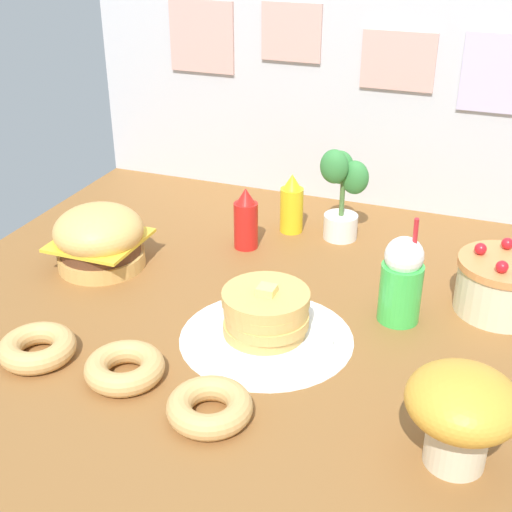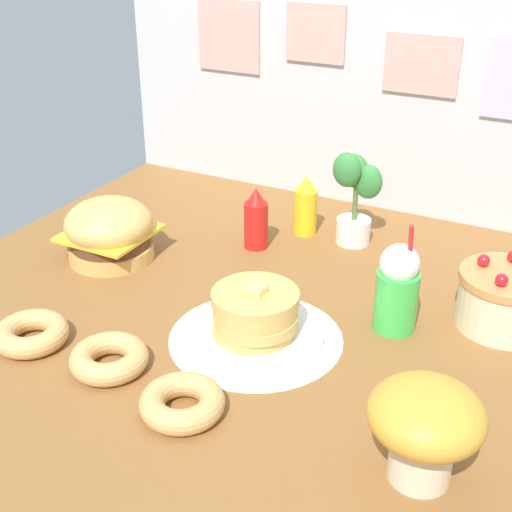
% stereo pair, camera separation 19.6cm
% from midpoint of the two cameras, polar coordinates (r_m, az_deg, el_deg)
% --- Properties ---
extents(ground_plane, '(1.92, 1.79, 0.02)m').
position_cam_midpoint_polar(ground_plane, '(1.91, -3.14, -5.27)').
color(ground_plane, brown).
extents(back_wall, '(1.92, 0.04, 0.86)m').
position_cam_midpoint_polar(back_wall, '(2.52, 5.01, 13.88)').
color(back_wall, silver).
rests_on(back_wall, ground_plane).
extents(doily_mat, '(0.45, 0.45, 0.00)m').
position_cam_midpoint_polar(doily_mat, '(1.81, -2.27, -6.78)').
color(doily_mat, white).
rests_on(doily_mat, ground_plane).
extents(burger, '(0.27, 0.27, 0.20)m').
position_cam_midpoint_polar(burger, '(2.19, -15.21, 1.34)').
color(burger, '#DBA859').
rests_on(burger, ground_plane).
extents(pancake_stack, '(0.35, 0.35, 0.15)m').
position_cam_midpoint_polar(pancake_stack, '(1.78, -2.34, -5.18)').
color(pancake_stack, white).
rests_on(pancake_stack, doily_mat).
extents(layer_cake, '(0.26, 0.26, 0.19)m').
position_cam_midpoint_polar(layer_cake, '(1.97, 16.87, -2.37)').
color(layer_cake, beige).
rests_on(layer_cake, ground_plane).
extents(ketchup_bottle, '(0.08, 0.08, 0.21)m').
position_cam_midpoint_polar(ketchup_bottle, '(2.23, -3.36, 2.88)').
color(ketchup_bottle, red).
rests_on(ketchup_bottle, ground_plane).
extents(mustard_bottle, '(0.08, 0.08, 0.21)m').
position_cam_midpoint_polar(mustard_bottle, '(2.34, 0.53, 4.13)').
color(mustard_bottle, yellow).
rests_on(mustard_bottle, ground_plane).
extents(cream_soda_cup, '(0.11, 0.11, 0.31)m').
position_cam_midpoint_polar(cream_soda_cup, '(1.85, 8.87, -2.04)').
color(cream_soda_cup, green).
rests_on(cream_soda_cup, ground_plane).
extents(donut_pink_glaze, '(0.19, 0.19, 0.06)m').
position_cam_midpoint_polar(donut_pink_glaze, '(1.84, -20.43, -7.09)').
color(donut_pink_glaze, tan).
rests_on(donut_pink_glaze, ground_plane).
extents(donut_chocolate, '(0.19, 0.19, 0.06)m').
position_cam_midpoint_polar(donut_chocolate, '(1.71, -13.99, -8.91)').
color(donut_chocolate, tan).
rests_on(donut_chocolate, ground_plane).
extents(donut_vanilla, '(0.19, 0.19, 0.06)m').
position_cam_midpoint_polar(donut_vanilla, '(1.56, -7.51, -12.21)').
color(donut_vanilla, tan).
rests_on(donut_vanilla, ground_plane).
extents(potted_plant, '(0.15, 0.12, 0.31)m').
position_cam_midpoint_polar(potted_plant, '(2.28, 4.60, 5.29)').
color(potted_plant, white).
rests_on(potted_plant, ground_plane).
extents(mushroom_stool, '(0.23, 0.23, 0.22)m').
position_cam_midpoint_polar(mushroom_stool, '(1.41, 12.61, -12.28)').
color(mushroom_stool, beige).
rests_on(mushroom_stool, ground_plane).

